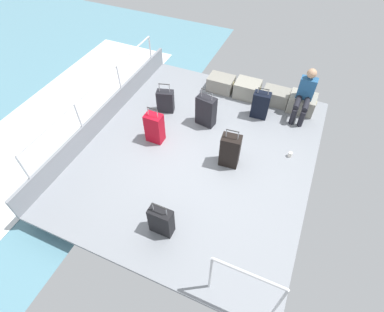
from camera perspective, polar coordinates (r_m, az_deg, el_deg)
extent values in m
cube|color=gray|center=(6.04, 1.22, 0.76)|extent=(4.40, 5.20, 0.06)
cube|color=gray|center=(6.75, -16.15, 7.65)|extent=(0.06, 5.20, 0.45)
cylinder|color=silver|center=(5.64, -28.55, -3.46)|extent=(0.04, 0.04, 1.00)
cylinder|color=silver|center=(6.21, -20.25, 5.62)|extent=(0.04, 0.04, 1.00)
cylinder|color=silver|center=(7.00, -13.40, 12.83)|extent=(0.04, 0.04, 1.00)
cylinder|color=silver|center=(7.96, -7.80, 18.32)|extent=(0.04, 0.04, 1.00)
cylinder|color=silver|center=(6.29, -17.65, 12.98)|extent=(0.04, 4.16, 0.04)
cylinder|color=silver|center=(4.23, 16.17, -25.21)|extent=(0.04, 0.04, 0.95)
cylinder|color=silver|center=(4.21, 3.53, -21.34)|extent=(0.04, 0.04, 0.95)
cylinder|color=silver|center=(3.75, 10.75, -21.09)|extent=(0.90, 0.04, 0.04)
cube|color=white|center=(7.95, -23.69, 6.85)|extent=(2.40, 7.28, 0.01)
cube|color=gray|center=(7.49, 5.52, 13.52)|extent=(0.60, 0.44, 0.36)
torus|color=tan|center=(7.53, 3.27, 14.54)|extent=(0.02, 0.12, 0.12)
torus|color=tan|center=(7.38, 7.88, 13.36)|extent=(0.02, 0.12, 0.12)
cube|color=gray|center=(7.36, 10.46, 12.36)|extent=(0.57, 0.47, 0.38)
torus|color=tan|center=(7.37, 8.30, 13.46)|extent=(0.02, 0.12, 0.12)
torus|color=tan|center=(7.28, 12.80, 12.21)|extent=(0.02, 0.12, 0.12)
cube|color=gray|center=(7.32, 15.59, 10.84)|extent=(0.59, 0.41, 0.34)
torus|color=tan|center=(7.30, 13.38, 11.95)|extent=(0.02, 0.12, 0.12)
torus|color=tan|center=(7.26, 18.03, 10.56)|extent=(0.02, 0.12, 0.12)
cube|color=gray|center=(7.27, 20.10, 9.44)|extent=(0.57, 0.49, 0.38)
torus|color=tan|center=(7.23, 17.98, 10.62)|extent=(0.02, 0.12, 0.12)
torus|color=tan|center=(7.24, 22.51, 9.18)|extent=(0.02, 0.12, 0.12)
cube|color=#26598C|center=(6.99, 20.95, 11.93)|extent=(0.34, 0.20, 0.48)
sphere|color=tan|center=(6.80, 21.78, 14.34)|extent=(0.20, 0.20, 0.20)
cylinder|color=black|center=(6.86, 20.82, 9.06)|extent=(0.12, 0.40, 0.12)
cylinder|color=black|center=(6.83, 20.05, 6.64)|extent=(0.11, 0.11, 0.38)
cylinder|color=black|center=(6.85, 19.37, 9.52)|extent=(0.12, 0.40, 0.12)
cylinder|color=black|center=(6.83, 18.60, 7.10)|extent=(0.11, 0.11, 0.38)
cube|color=black|center=(6.80, -5.06, 10.32)|extent=(0.41, 0.30, 0.52)
cylinder|color=#A5A8AD|center=(6.62, -6.23, 12.78)|extent=(0.02, 0.02, 0.19)
cylinder|color=#A5A8AD|center=(6.57, -4.30, 12.68)|extent=(0.02, 0.02, 0.19)
cylinder|color=#2D2D2D|center=(6.54, -5.33, 13.41)|extent=(0.24, 0.09, 0.02)
cube|color=silver|center=(6.80, -4.97, 11.77)|extent=(0.05, 0.02, 0.08)
cube|color=black|center=(4.79, -5.85, -12.17)|extent=(0.38, 0.19, 0.55)
cylinder|color=#A5A8AD|center=(4.52, -7.45, -9.44)|extent=(0.02, 0.02, 0.15)
cylinder|color=#A5A8AD|center=(4.45, -4.90, -10.48)|extent=(0.02, 0.02, 0.15)
cylinder|color=#2D2D2D|center=(4.42, -6.27, -9.44)|extent=(0.24, 0.02, 0.02)
cube|color=white|center=(4.70, -5.41, -10.27)|extent=(0.05, 0.01, 0.08)
cube|color=black|center=(5.60, 7.22, 1.00)|extent=(0.38, 0.28, 0.68)
cylinder|color=#A5A8AD|center=(5.31, 6.52, 4.36)|extent=(0.02, 0.02, 0.17)
cylinder|color=#A5A8AD|center=(5.29, 8.77, 3.84)|extent=(0.02, 0.02, 0.17)
cylinder|color=#2D2D2D|center=(5.24, 7.74, 4.76)|extent=(0.23, 0.04, 0.02)
cube|color=silver|center=(5.65, 7.57, 2.33)|extent=(0.05, 0.01, 0.08)
cube|color=#B70C1E|center=(6.07, -7.12, 5.31)|extent=(0.34, 0.24, 0.64)
cylinder|color=#A5A8AD|center=(5.85, -8.38, 8.48)|extent=(0.02, 0.02, 0.17)
cylinder|color=#A5A8AD|center=(5.76, -6.59, 8.00)|extent=(0.02, 0.02, 0.17)
cylinder|color=#2D2D2D|center=(5.75, -7.58, 8.90)|extent=(0.23, 0.02, 0.02)
cube|color=white|center=(6.03, -6.70, 7.29)|extent=(0.05, 0.01, 0.08)
cube|color=black|center=(6.76, 12.85, 9.40)|extent=(0.37, 0.25, 0.61)
cylinder|color=#A5A8AD|center=(6.55, 12.46, 12.09)|extent=(0.02, 0.02, 0.12)
cylinder|color=#A5A8AD|center=(6.54, 14.32, 11.62)|extent=(0.02, 0.02, 0.12)
cylinder|color=#2D2D2D|center=(6.51, 13.48, 12.28)|extent=(0.24, 0.03, 0.02)
cube|color=silver|center=(6.79, 13.22, 10.77)|extent=(0.05, 0.01, 0.08)
cube|color=black|center=(6.39, 2.67, 8.51)|extent=(0.44, 0.29, 0.68)
cylinder|color=#A5A8AD|center=(6.17, 1.83, 11.99)|extent=(0.02, 0.02, 0.18)
cylinder|color=#A5A8AD|center=(6.08, 3.81, 11.23)|extent=(0.02, 0.02, 0.18)
cylinder|color=#2D2D2D|center=(6.07, 2.85, 12.31)|extent=(0.26, 0.06, 0.02)
cube|color=silver|center=(6.40, 3.25, 9.82)|extent=(0.05, 0.01, 0.08)
cylinder|color=white|center=(6.19, 18.12, 0.30)|extent=(0.08, 0.08, 0.10)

